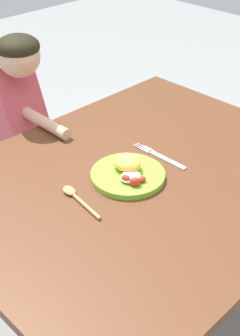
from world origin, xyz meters
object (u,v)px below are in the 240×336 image
Objects in this scene: plate at (128,173)px; fork at (161,157)px; spoon at (76,197)px; person at (21,153)px.

plate is 0.16m from fork.
person reaches higher than spoon.
person reaches higher than fork.
fork is 0.67m from person.
fork is 0.34m from spoon.
person is (0.01, 0.63, -0.22)m from plate.
fork is 1.21× the size of spoon.
plate is at bearing -92.36° from spoon.
plate is 1.04× the size of fork.
fork is 0.21× the size of person.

